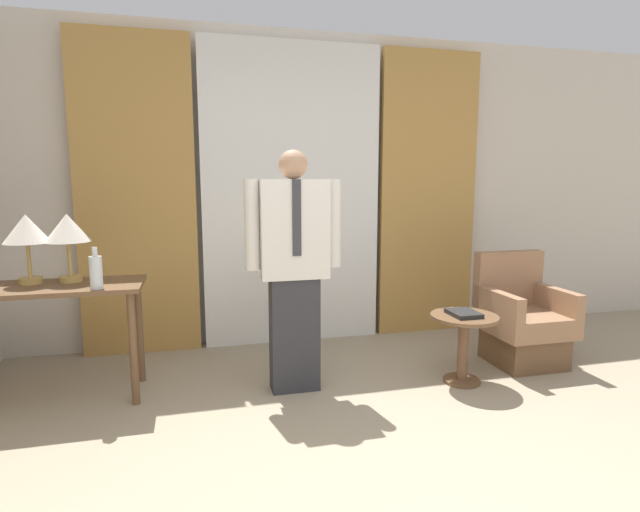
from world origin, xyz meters
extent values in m
cube|color=beige|center=(0.00, 2.91, 1.35)|extent=(10.00, 0.06, 2.70)
cube|color=white|center=(0.00, 2.78, 1.29)|extent=(1.55, 0.06, 2.58)
cube|color=#B28442|center=(-1.28, 2.78, 1.29)|extent=(0.93, 0.06, 2.58)
cube|color=#B28442|center=(1.28, 2.78, 1.29)|extent=(0.93, 0.06, 2.58)
cube|color=brown|center=(-1.75, 1.94, 0.75)|extent=(1.15, 0.51, 0.03)
cylinder|color=brown|center=(-1.24, 1.75, 0.37)|extent=(0.05, 0.05, 0.74)
cylinder|color=brown|center=(-1.24, 2.14, 0.37)|extent=(0.05, 0.05, 0.74)
cylinder|color=tan|center=(-1.87, 2.04, 0.79)|extent=(0.14, 0.14, 0.04)
cylinder|color=tan|center=(-1.87, 2.04, 0.92)|extent=(0.02, 0.02, 0.22)
cone|color=silver|center=(-1.87, 2.04, 1.12)|extent=(0.28, 0.28, 0.18)
cylinder|color=tan|center=(-1.64, 2.04, 0.79)|extent=(0.14, 0.14, 0.04)
cylinder|color=tan|center=(-1.64, 2.04, 0.92)|extent=(0.02, 0.02, 0.22)
cone|color=silver|center=(-1.64, 2.04, 1.12)|extent=(0.28, 0.28, 0.18)
cylinder|color=silver|center=(-1.43, 1.76, 0.87)|extent=(0.08, 0.08, 0.20)
cylinder|color=silver|center=(-1.43, 1.76, 1.00)|extent=(0.03, 0.03, 0.06)
cube|color=#2D2D33|center=(-0.20, 1.73, 0.39)|extent=(0.32, 0.17, 0.78)
cube|color=silver|center=(-0.20, 1.73, 1.11)|extent=(0.45, 0.20, 0.65)
cube|color=#333338|center=(-0.20, 1.63, 1.19)|extent=(0.06, 0.01, 0.49)
cylinder|color=silver|center=(-0.48, 1.73, 1.14)|extent=(0.10, 0.10, 0.59)
cylinder|color=silver|center=(0.07, 1.73, 1.14)|extent=(0.10, 0.10, 0.59)
sphere|color=tan|center=(-0.20, 1.73, 1.53)|extent=(0.19, 0.19, 0.19)
cube|color=brown|center=(1.63, 1.76, 0.13)|extent=(0.49, 0.49, 0.25)
cube|color=#936B4C|center=(1.63, 1.76, 0.33)|extent=(0.58, 0.57, 0.16)
cube|color=#936B4C|center=(1.63, 2.01, 0.64)|extent=(0.58, 0.10, 0.44)
cube|color=#936B4C|center=(1.38, 1.76, 0.50)|extent=(0.08, 0.57, 0.18)
cube|color=#936B4C|center=(1.88, 1.76, 0.50)|extent=(0.08, 0.57, 0.18)
cylinder|color=brown|center=(0.97, 1.55, 0.01)|extent=(0.26, 0.26, 0.02)
cylinder|color=brown|center=(0.97, 1.55, 0.23)|extent=(0.07, 0.07, 0.47)
cylinder|color=brown|center=(0.97, 1.55, 0.48)|extent=(0.47, 0.47, 0.03)
cube|color=black|center=(0.96, 1.54, 0.51)|extent=(0.18, 0.23, 0.03)
camera|label=1|loc=(-0.84, -1.48, 1.42)|focal=28.00mm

